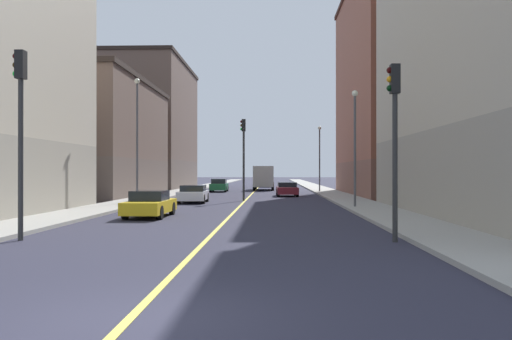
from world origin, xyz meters
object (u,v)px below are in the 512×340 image
at_px(street_lamp_left_near, 355,136).
at_px(street_lamp_right_near, 137,129).
at_px(car_maroon, 287,189).
at_px(traffic_light_right_near, 20,118).
at_px(traffic_light_median_far, 243,148).
at_px(car_green, 219,186).
at_px(building_left_mid, 400,88).
at_px(car_yellow, 150,204).
at_px(traffic_light_left_near, 394,126).
at_px(street_lamp_left_far, 320,152).
at_px(box_truck, 264,177).
at_px(building_right_distant, 151,126).
at_px(building_right_midblock, 94,138).
at_px(car_white, 193,194).
at_px(car_blue, 266,182).

bearing_deg(street_lamp_left_near, street_lamp_right_near, 165.61).
height_order(street_lamp_left_near, car_maroon, street_lamp_left_near).
distance_m(traffic_light_right_near, traffic_light_median_far, 23.58).
bearing_deg(car_maroon, street_lamp_left_near, -77.45).
bearing_deg(car_green, car_maroon, -54.59).
bearing_deg(building_left_mid, car_yellow, -126.36).
height_order(traffic_light_left_near, car_maroon, traffic_light_left_near).
height_order(traffic_light_median_far, street_lamp_left_far, street_lamp_left_far).
relative_size(traffic_light_right_near, box_truck, 0.81).
relative_size(street_lamp_left_near, car_green, 1.53).
distance_m(street_lamp_left_far, car_yellow, 31.62).
distance_m(traffic_light_median_far, street_lamp_left_near, 10.86).
bearing_deg(building_left_mid, box_truck, 133.56).
xyz_separation_m(building_left_mid, traffic_light_left_near, (-7.93, -32.67, -6.28)).
relative_size(building_right_distant, car_green, 4.55).
bearing_deg(building_right_midblock, box_truck, 47.75).
bearing_deg(car_white, traffic_light_median_far, 35.84).
bearing_deg(building_right_midblock, car_yellow, -64.77).
relative_size(traffic_light_median_far, car_yellow, 1.37).
distance_m(building_left_mid, street_lamp_left_near, 20.17).
bearing_deg(car_blue, building_left_mid, -63.75).
height_order(traffic_light_right_near, car_green, traffic_light_right_near).
xyz_separation_m(street_lamp_right_near, car_yellow, (3.06, -9.36, -4.42)).
distance_m(building_right_distant, car_yellow, 44.44).
xyz_separation_m(traffic_light_left_near, street_lamp_left_near, (1.02, 14.56, 0.70)).
xyz_separation_m(traffic_light_median_far, car_green, (-3.65, 17.67, -3.26)).
xyz_separation_m(car_green, car_yellow, (-0.05, -31.79, -0.06)).
bearing_deg(car_blue, car_green, -104.94).
bearing_deg(building_left_mid, car_green, 155.90).
height_order(street_lamp_left_far, box_truck, street_lamp_left_far).
bearing_deg(car_yellow, car_green, 89.91).
relative_size(building_right_midblock, traffic_light_median_far, 3.20).
distance_m(building_right_midblock, traffic_light_median_far, 15.44).
distance_m(traffic_light_median_far, car_white, 5.34).
height_order(traffic_light_right_near, street_lamp_left_far, street_lamp_left_far).
xyz_separation_m(traffic_light_median_far, street_lamp_left_near, (7.00, -8.29, 0.35)).
distance_m(street_lamp_left_near, car_white, 12.47).
xyz_separation_m(street_lamp_left_near, street_lamp_right_near, (-13.77, 3.53, 0.74)).
bearing_deg(building_left_mid, traffic_light_right_near, -121.09).
distance_m(building_left_mid, traffic_light_median_far, 18.03).
bearing_deg(building_left_mid, building_right_midblock, -174.29).
distance_m(building_right_midblock, car_white, 14.72).
relative_size(traffic_light_right_near, street_lamp_left_near, 0.89).
height_order(building_right_midblock, building_right_distant, building_right_distant).
bearing_deg(traffic_light_right_near, street_lamp_left_far, 71.53).
bearing_deg(car_white, street_lamp_right_near, -145.57).
distance_m(building_right_distant, car_white, 33.49).
distance_m(traffic_light_left_near, car_white, 22.65).
xyz_separation_m(traffic_light_right_near, street_lamp_left_far, (12.78, 38.27, 0.36)).
bearing_deg(car_maroon, box_truck, 98.60).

